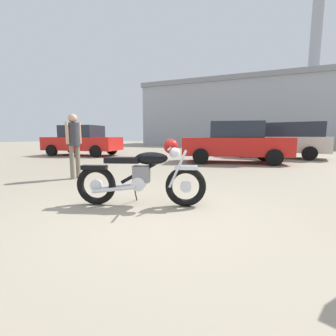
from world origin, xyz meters
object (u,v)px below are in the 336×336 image
(bystander, at_px, (74,139))
(vintage_motorcycle, at_px, (144,175))
(pale_sedan_back, at_px, (235,142))
(silver_sedan_mid, at_px, (279,139))
(red_hatchback_near, at_px, (82,141))

(bystander, bearing_deg, vintage_motorcycle, 159.60)
(bystander, relative_size, pale_sedan_back, 0.37)
(vintage_motorcycle, relative_size, silver_sedan_mid, 0.41)
(red_hatchback_near, height_order, pale_sedan_back, same)
(silver_sedan_mid, bearing_deg, bystander, 68.23)
(vintage_motorcycle, xyz_separation_m, pale_sedan_back, (0.77, 6.73, 0.34))
(bystander, bearing_deg, pale_sedan_back, -116.08)
(red_hatchback_near, distance_m, silver_sedan_mid, 10.55)
(bystander, xyz_separation_m, red_hatchback_near, (-4.82, 5.79, -0.18))
(silver_sedan_mid, bearing_deg, pale_sedan_back, 69.80)
(vintage_motorcycle, bearing_deg, silver_sedan_mid, 57.78)
(pale_sedan_back, bearing_deg, red_hatchback_near, -14.05)
(bystander, distance_m, pale_sedan_back, 6.34)
(vintage_motorcycle, height_order, pale_sedan_back, pale_sedan_back)
(red_hatchback_near, bearing_deg, bystander, -56.50)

